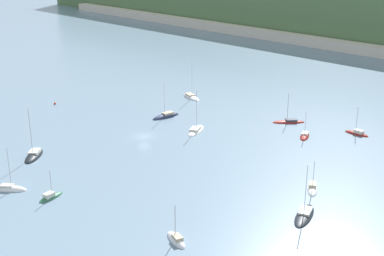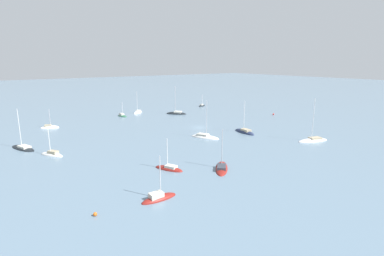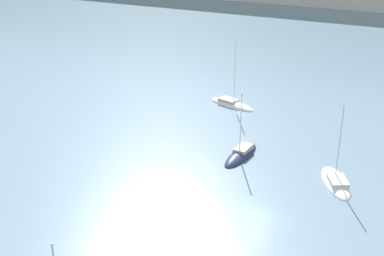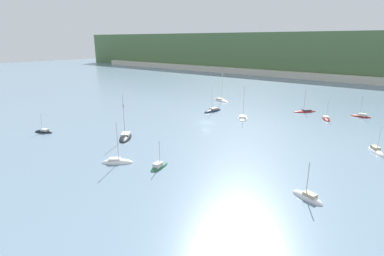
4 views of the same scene
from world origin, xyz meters
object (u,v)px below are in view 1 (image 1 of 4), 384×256
Objects in this scene: sailboat_11 at (51,197)px; sailboat_12 at (196,131)px; sailboat_2 at (34,156)px; sailboat_3 at (304,216)px; sailboat_6 at (289,122)px; sailboat_8 at (10,190)px; sailboat_1 at (191,97)px; mooring_buoy_1 at (55,103)px; sailboat_0 at (176,240)px; sailboat_4 at (357,134)px; sailboat_9 at (166,117)px; sailboat_7 at (305,136)px; sailboat_10 at (312,189)px.

sailboat_11 is 0.54× the size of sailboat_12.
sailboat_11 is at bearing 27.40° from sailboat_2.
sailboat_6 is (-29.39, 37.59, -0.00)m from sailboat_3.
sailboat_3 is 1.72× the size of sailboat_11.
sailboat_2 is 15.83m from sailboat_8.
sailboat_1 reaches higher than mooring_buoy_1.
sailboat_0 is 11.49× the size of mooring_buoy_1.
sailboat_1 is 54.94m from sailboat_2.
mooring_buoy_1 is (-74.79, 25.10, 0.21)m from sailboat_0.
sailboat_8 is (11.11, -11.27, -0.01)m from sailboat_2.
sailboat_1 is 49.43m from sailboat_4.
sailboat_2 is at bearing -64.77° from sailboat_1.
sailboat_1 is 1.17× the size of sailboat_9.
sailboat_1 reaches higher than sailboat_3.
sailboat_8 is at bearing 3.83° from sailboat_2.
sailboat_12 is at bearing -80.08° from sailboat_7.
sailboat_11 is at bearing 162.21° from sailboat_12.
sailboat_2 reaches higher than sailboat_7.
sailboat_3 is (62.17, -35.97, 0.00)m from sailboat_1.
sailboat_6 is 0.82× the size of sailboat_9.
sailboat_7 is at bearing 30.26° from sailboat_8.
sailboat_6 reaches higher than mooring_buoy_1.
sailboat_8 is 49.86m from sailboat_9.
sailboat_11 is 9.81× the size of mooring_buoy_1.
sailboat_12 is 18.05× the size of mooring_buoy_1.
sailboat_6 is at bearing 30.83° from mooring_buoy_1.
sailboat_7 is at bearing 105.16° from sailboat_2.
sailboat_1 is 41.39m from sailboat_7.
sailboat_3 is 1.51× the size of sailboat_10.
sailboat_9 is at bearing -133.20° from sailboat_10.
sailboat_8 reaches higher than mooring_buoy_1.
sailboat_8 is 46.58m from sailboat_12.
sailboat_9 reaches higher than sailboat_10.
sailboat_1 is 1.27× the size of sailboat_8.
sailboat_3 is 38.19m from sailboat_7.
sailboat_7 is 0.62× the size of sailboat_12.
sailboat_11 is (-14.88, -58.12, 0.05)m from sailboat_7.
sailboat_4 is 0.73× the size of sailboat_9.
sailboat_3 is 1.08× the size of sailboat_8.
sailboat_10 is at bearing -175.10° from sailboat_3.
mooring_buoy_1 is at bearing 100.23° from sailboat_8.
sailboat_11 is 43.32m from sailboat_12.
sailboat_7 is 0.72× the size of sailboat_8.
sailboat_8 reaches higher than sailboat_11.
sailboat_10 is at bearing 78.15° from sailboat_2.
sailboat_2 is 1.09× the size of sailboat_12.
sailboat_2 is 37.47m from sailboat_9.
sailboat_2 is 1.26× the size of sailboat_8.
mooring_buoy_1 is (-63.45, -27.18, 0.22)m from sailboat_7.
sailboat_12 is at bearing -133.56° from sailboat_10.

